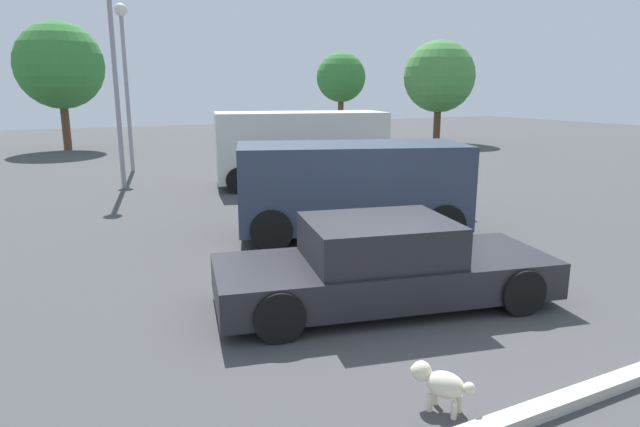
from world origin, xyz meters
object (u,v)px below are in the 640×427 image
(dog, at_px, (440,383))
(van_white, at_px, (300,146))
(sedan_foreground, at_px, (383,266))
(light_post_mid, at_px, (113,51))
(light_post_near, at_px, (124,58))
(suv_dark, at_px, (351,186))
(pedestrian, at_px, (447,172))

(dog, height_order, van_white, van_white)
(sedan_foreground, relative_size, light_post_mid, 0.85)
(van_white, bearing_deg, dog, 86.19)
(van_white, xyz_separation_m, light_post_near, (-4.24, 5.54, 2.80))
(sedan_foreground, bearing_deg, dog, -98.77)
(van_white, distance_m, light_post_mid, 6.08)
(suv_dark, bearing_deg, pedestrian, -144.53)
(dog, relative_size, suv_dark, 0.11)
(dog, xyz_separation_m, van_white, (4.02, 11.80, 0.94))
(dog, bearing_deg, pedestrian, -70.07)
(pedestrian, bearing_deg, light_post_near, -89.51)
(light_post_near, height_order, light_post_mid, light_post_near)
(pedestrian, bearing_deg, van_white, -100.55)
(van_white, relative_size, pedestrian, 3.30)
(sedan_foreground, distance_m, light_post_near, 15.33)
(sedan_foreground, relative_size, suv_dark, 1.01)
(sedan_foreground, bearing_deg, pedestrian, 55.24)
(pedestrian, distance_m, light_post_near, 12.46)
(light_post_mid, bearing_deg, suv_dark, -66.65)
(sedan_foreground, distance_m, dog, 2.66)
(dog, height_order, light_post_mid, light_post_mid)
(sedan_foreground, xyz_separation_m, suv_dark, (1.45, 3.39, 0.48))
(light_post_near, bearing_deg, suv_dark, -77.10)
(van_white, relative_size, light_post_mid, 0.94)
(van_white, height_order, suv_dark, van_white)
(pedestrian, distance_m, light_post_mid, 10.12)
(dog, xyz_separation_m, light_post_near, (-0.22, 17.34, 3.74))
(pedestrian, xyz_separation_m, light_post_near, (-5.88, 10.56, 3.03))
(sedan_foreground, bearing_deg, light_post_mid, 112.52)
(sedan_foreground, distance_m, light_post_mid, 11.99)
(sedan_foreground, distance_m, pedestrian, 6.40)
(dog, relative_size, light_post_mid, 0.10)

